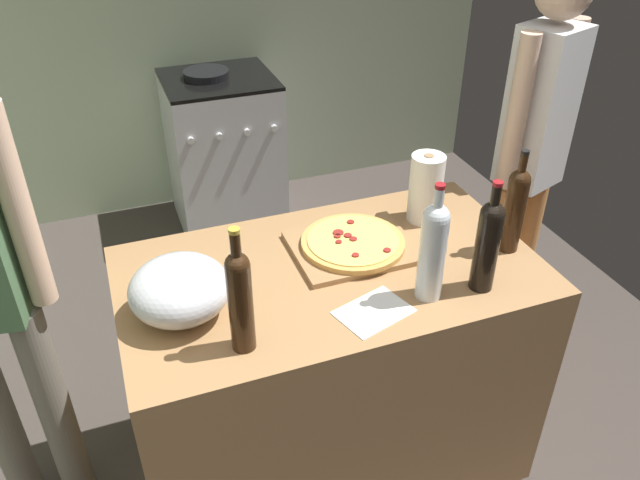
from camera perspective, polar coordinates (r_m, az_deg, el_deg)
ground_plane at (r=3.14m, az=-5.36°, el=-8.65°), size 3.87×3.53×0.02m
counter at (r=2.32m, az=0.88°, el=-11.59°), size 1.35×0.76×0.89m
cutting_board at (r=2.12m, az=2.97°, el=-0.66°), size 0.40×0.32×0.02m
pizza at (r=2.11m, az=2.99°, el=-0.19°), size 0.35×0.35×0.03m
mixing_bowl at (r=1.84m, az=-12.53°, el=-4.37°), size 0.29×0.29×0.18m
paper_towel_roll at (r=2.26m, az=9.50°, el=4.62°), size 0.12×0.12×0.25m
wine_bottle_amber at (r=1.93m, az=14.87°, el=-0.17°), size 0.07×0.07×0.37m
wine_bottle_clear at (r=2.14m, az=17.13°, el=2.89°), size 0.07×0.07×0.36m
wine_bottle_green at (r=1.66m, az=-7.22°, el=-5.12°), size 0.07×0.07×0.38m
wine_bottle_dark at (r=1.85m, az=10.13°, el=-0.69°), size 0.08×0.08×0.38m
recipe_sheet at (r=1.87m, az=4.85°, el=-6.45°), size 0.24×0.21×0.00m
stove at (r=3.82m, az=-8.62°, el=7.83°), size 0.61×0.59×0.95m
person_in_red at (r=2.72m, az=18.56°, el=7.75°), size 0.37×0.26×1.70m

